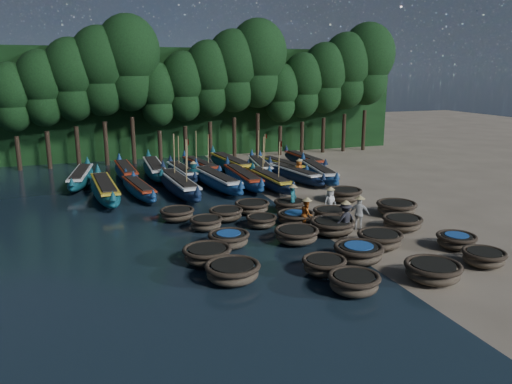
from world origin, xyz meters
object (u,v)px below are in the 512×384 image
object	(u,v)px
coracle_6	(324,265)
coracle_11	(229,239)
long_boat_1	(105,189)
fisherman_4	(359,213)
long_boat_7	(294,174)
long_boat_4	(216,180)
coracle_15	(206,223)
coracle_24	(345,194)
long_boat_15	(260,166)
long_boat_16	(282,166)
coracle_16	(261,221)
fisherman_5	(193,173)
long_boat_6	(268,180)
coracle_10	(207,254)
coracle_12	(296,235)
coracle_18	(330,214)
coracle_5	(233,271)
fisherman_1	(293,198)
coracle_13	(332,226)
coracle_3	(433,271)
coracle_23	(290,205)
coracle_19	(396,208)
long_boat_12	(182,172)
fisherman_2	(307,213)
coracle_7	(359,253)
long_boat_3	(179,185)
long_boat_8	(318,172)
long_boat_14	(231,164)
coracle_20	(177,214)
coracle_8	(380,239)
fisherman_3	(345,218)
long_boat_5	(243,178)
fisherman_6	(299,169)
coracle_4	(484,257)
coracle_2	(354,283)
coracle_21	(226,214)
long_boat_10	(126,171)
long_boat_11	(155,169)
coracle_9	(456,241)
long_boat_17	(304,160)
fisherman_0	(330,201)
long_boat_2	(139,189)

from	to	relation	value
coracle_6	coracle_11	distance (m)	5.09
long_boat_1	fisherman_4	size ratio (longest dim) A/B	4.60
long_boat_7	long_boat_4	bearing A→B (deg)	175.01
coracle_15	long_boat_4	distance (m)	9.33
coracle_24	long_boat_15	xyz separation A→B (m)	(-1.87, 10.45, 0.05)
long_boat_16	coracle_16	bearing A→B (deg)	-126.16
long_boat_7	fisherman_5	distance (m)	7.43
coracle_16	long_boat_1	size ratio (longest dim) A/B	0.19
long_boat_6	long_boat_4	bearing A→B (deg)	160.86
coracle_10	coracle_12	world-z (taller)	coracle_12
coracle_15	coracle_18	bearing A→B (deg)	-5.79
coracle_5	fisherman_1	size ratio (longest dim) A/B	1.40
coracle_13	fisherman_5	xyz separation A→B (m)	(-4.07, 13.52, 0.39)
coracle_3	coracle_23	xyz separation A→B (m)	(-1.39, 10.86, -0.04)
coracle_19	long_boat_1	xyz separation A→B (m)	(-15.32, 9.53, 0.15)
long_boat_12	coracle_24	bearing A→B (deg)	-55.69
fisherman_2	coracle_24	bearing A→B (deg)	-23.06
coracle_6	coracle_7	distance (m)	2.06
long_boat_1	long_boat_15	distance (m)	13.02
coracle_6	long_boat_3	world-z (taller)	long_boat_3
long_boat_8	long_boat_14	world-z (taller)	long_boat_14
coracle_24	coracle_20	bearing A→B (deg)	-177.03
coracle_11	long_boat_14	bearing A→B (deg)	73.07
coracle_8	fisherman_3	world-z (taller)	fisherman_3
long_boat_5	fisherman_6	bearing A→B (deg)	3.59
coracle_4	long_boat_16	size ratio (longest dim) A/B	0.30
coracle_3	coracle_4	size ratio (longest dim) A/B	1.22
coracle_8	coracle_5	bearing A→B (deg)	-169.85
long_boat_5	long_boat_16	world-z (taller)	long_boat_5
long_boat_4	fisherman_4	world-z (taller)	fisherman_4
coracle_3	fisherman_1	size ratio (longest dim) A/B	1.46
coracle_2	coracle_18	world-z (taller)	coracle_2
coracle_21	long_boat_4	bearing A→B (deg)	78.81
long_boat_10	long_boat_15	world-z (taller)	long_boat_15
long_boat_15	fisherman_5	world-z (taller)	long_boat_15
long_boat_5	fisherman_1	bearing A→B (deg)	-85.95
coracle_19	fisherman_1	distance (m)	5.86
long_boat_16	long_boat_7	bearing A→B (deg)	-106.59
coracle_6	long_boat_16	size ratio (longest dim) A/B	0.25
long_boat_11	long_boat_4	bearing A→B (deg)	-56.61
coracle_9	long_boat_16	distance (m)	19.30
long_boat_17	coracle_3	bearing A→B (deg)	-104.43
coracle_4	long_boat_6	bearing A→B (deg)	101.77
coracle_24	coracle_6	bearing A→B (deg)	-123.25
coracle_21	fisherman_0	xyz separation A→B (m)	(5.86, -0.90, 0.45)
coracle_16	long_boat_11	size ratio (longest dim) A/B	0.19
fisherman_0	coracle_3	bearing A→B (deg)	-99.98
coracle_7	fisherman_6	xyz separation A→B (m)	(4.38, 15.91, 0.38)
fisherman_2	coracle_15	bearing A→B (deg)	98.59
coracle_2	long_boat_2	size ratio (longest dim) A/B	0.32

